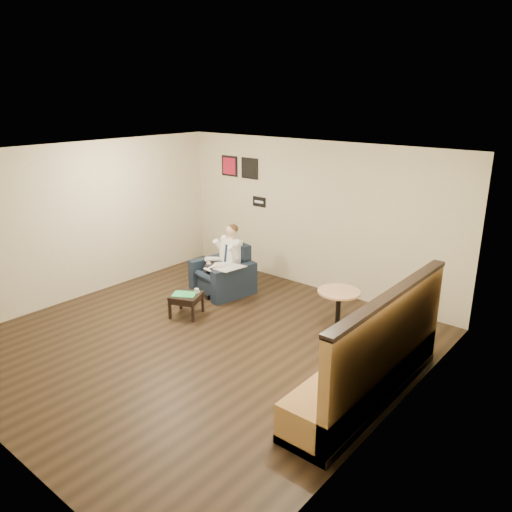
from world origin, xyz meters
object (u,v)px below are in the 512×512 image
Objects in this scene: seated_man at (217,262)px; smartphone at (192,291)px; green_folder at (184,294)px; cafe_table at (338,315)px; side_table at (186,305)px; coffee_mug at (197,291)px; armchair at (222,270)px; banquette at (368,344)px.

seated_man is 0.95m from smartphone.
smartphone is (0.00, 0.17, -0.00)m from green_folder.
green_folder is 2.59m from cafe_table.
cafe_table is at bearing 20.32° from side_table.
coffee_mug is at bearing -7.10° from smartphone.
smartphone is at bearing -65.72° from armchair.
coffee_mug is (0.10, 0.15, 0.23)m from side_table.
side_table is 0.59× the size of cafe_table.
seated_man is 2.64× the size of side_table.
seated_man is 15.31× the size of coffee_mug.
coffee_mug is at bearing -59.44° from armchair.
seated_man is at bearing 176.97° from cafe_table.
smartphone is at bearing 174.06° from banquette.
coffee_mug is (0.34, -0.99, -0.03)m from armchair.
seated_man is 2.68m from cafe_table.
armchair is 1.19m from green_folder.
banquette reaches higher than coffee_mug.
green_folder is 3.21× the size of smartphone.
banquette reaches higher than armchair.
side_table is 5.79× the size of coffee_mug.
coffee_mug is at bearing 56.42° from green_folder.
green_folder is (-0.02, -0.03, 0.20)m from side_table.
green_folder is 0.48× the size of cafe_table.
cafe_table is at bearing 20.72° from green_folder.
armchair is 1.05m from coffee_mug.
armchair is at bearing 100.70° from green_folder.
side_table is 2.57m from cafe_table.
armchair is at bearing 89.90° from smartphone.
armchair is 0.20m from seated_man.
side_table is 3.93× the size of smartphone.
coffee_mug is 0.10× the size of cafe_table.
cafe_table reaches higher than side_table.
armchair is at bearing 174.46° from cafe_table.
green_folder reaches higher than smartphone.
banquette is at bearing -8.61° from armchair.
cafe_table is (2.30, 0.74, -0.03)m from coffee_mug.
green_folder is 3.50m from banquette.
coffee_mug is at bearing -162.25° from cafe_table.
seated_man is 0.44× the size of banquette.
armchair is 0.33× the size of banquette.
cafe_table is (2.66, -0.14, -0.22)m from seated_man.
armchair is 0.75× the size of seated_man.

